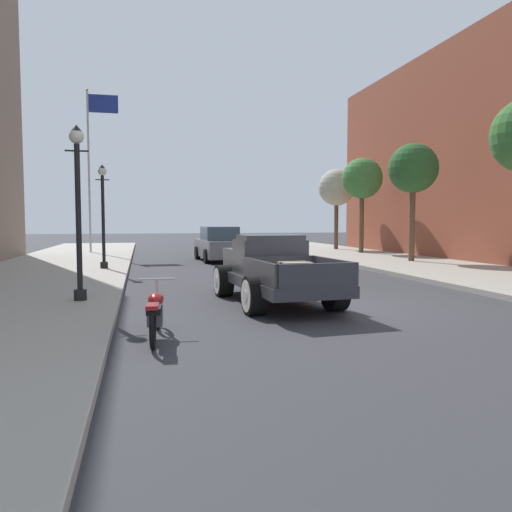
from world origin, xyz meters
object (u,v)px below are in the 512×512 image
(street_lamp_near, at_px, (78,199))
(motorcycle_parked, at_px, (155,312))
(car_background_grey, at_px, (219,245))
(street_tree_second, at_px, (413,169))
(street_tree_farthest, at_px, (337,188))
(street_lamp_far, at_px, (103,208))
(flagpole, at_px, (93,153))
(street_tree_third, at_px, (362,179))
(hotrod_truck_gunmetal, at_px, (271,270))

(street_lamp_near, bearing_deg, motorcycle_parked, -66.10)
(car_background_grey, distance_m, street_tree_second, 9.49)
(street_tree_farthest, bearing_deg, street_lamp_far, -142.14)
(motorcycle_parked, height_order, street_tree_farthest, street_tree_farthest)
(flagpole, distance_m, street_tree_third, 15.20)
(hotrod_truck_gunmetal, height_order, motorcycle_parked, hotrod_truck_gunmetal)
(car_background_grey, bearing_deg, street_lamp_far, -139.37)
(street_tree_third, xyz_separation_m, street_tree_farthest, (0.00, 3.76, -0.26))
(car_background_grey, xyz_separation_m, street_lamp_far, (-5.00, -4.29, 1.62))
(street_tree_second, bearing_deg, street_lamp_far, -177.21)
(car_background_grey, height_order, street_lamp_far, street_lamp_far)
(flagpole, xyz_separation_m, street_tree_farthest, (14.65, -0.01, -1.78))
(street_lamp_near, height_order, street_lamp_far, same)
(street_tree_second, distance_m, street_tree_farthest, 9.80)
(hotrod_truck_gunmetal, distance_m, motorcycle_parked, 4.33)
(street_tree_third, bearing_deg, street_tree_farthest, 90.00)
(street_tree_second, bearing_deg, street_tree_third, 86.60)
(motorcycle_parked, bearing_deg, street_tree_second, 46.31)
(flagpole, height_order, street_tree_second, flagpole)
(street_lamp_far, distance_m, street_tree_farthest, 17.08)
(hotrod_truck_gunmetal, distance_m, street_lamp_near, 4.64)
(street_lamp_near, distance_m, flagpole, 18.69)
(car_background_grey, distance_m, street_lamp_near, 13.26)
(hotrod_truck_gunmetal, bearing_deg, motorcycle_parked, -130.19)
(motorcycle_parked, bearing_deg, car_background_grey, 77.69)
(car_background_grey, distance_m, street_tree_third, 9.42)
(car_background_grey, relative_size, street_lamp_far, 1.14)
(street_lamp_near, height_order, flagpole, flagpole)
(hotrod_truck_gunmetal, bearing_deg, street_tree_third, 58.46)
(street_tree_third, bearing_deg, motorcycle_parked, -123.27)
(hotrod_truck_gunmetal, xyz_separation_m, street_tree_second, (8.70, 8.72, 3.43))
(street_tree_second, xyz_separation_m, street_tree_farthest, (0.36, 9.80, -0.19))
(street_lamp_far, height_order, street_tree_second, street_tree_second)
(motorcycle_parked, xyz_separation_m, street_tree_second, (11.49, 12.02, 3.74))
(hotrod_truck_gunmetal, bearing_deg, street_tree_second, 45.08)
(street_lamp_far, bearing_deg, flagpole, 96.68)
(street_lamp_far, bearing_deg, hotrod_truck_gunmetal, -61.62)
(street_lamp_near, relative_size, street_tree_farthest, 0.77)
(hotrod_truck_gunmetal, xyz_separation_m, flagpole, (-5.59, 18.53, 5.02))
(flagpole, xyz_separation_m, street_tree_second, (14.29, -9.81, -1.59))
(flagpole, relative_size, street_tree_third, 1.74)
(motorcycle_parked, bearing_deg, flagpole, 97.31)
(street_lamp_far, bearing_deg, street_tree_farthest, 37.86)
(street_lamp_near, bearing_deg, street_tree_farthest, 53.85)
(car_background_grey, relative_size, flagpole, 0.48)
(motorcycle_parked, distance_m, car_background_grey, 16.05)
(street_tree_third, relative_size, street_tree_farthest, 1.05)
(flagpole, xyz_separation_m, street_tree_third, (14.65, -3.78, -1.53))
(motorcycle_parked, xyz_separation_m, street_lamp_near, (-1.55, 3.49, 1.94))
(motorcycle_parked, bearing_deg, street_lamp_far, 97.89)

